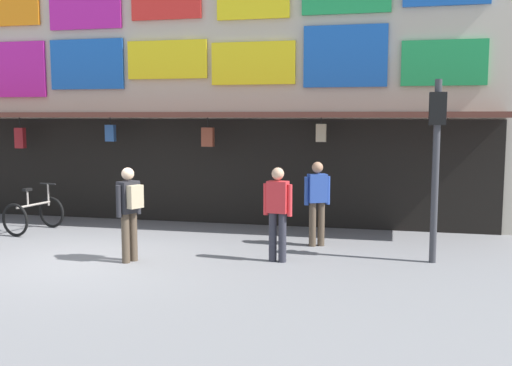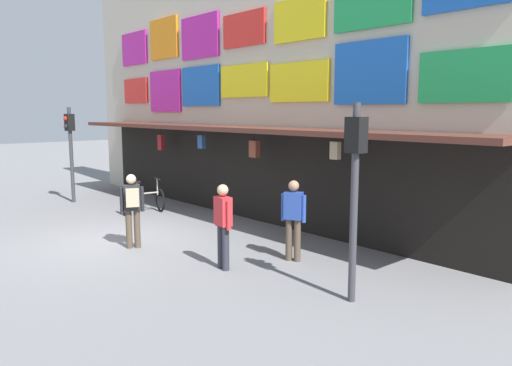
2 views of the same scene
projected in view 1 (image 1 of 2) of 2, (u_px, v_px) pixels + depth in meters
ground_plane at (89, 259)px, 10.51m from camera, size 80.00×80.00×0.00m
shopfront at (176, 60)px, 14.48m from camera, size 18.00×2.60×8.00m
traffic_light_far at (436, 141)px, 10.06m from camera, size 0.28×0.33×3.20m
bicycle_parked at (34, 214)px, 12.97m from camera, size 0.91×1.27×1.05m
pedestrian_in_purple at (130, 207)px, 10.21m from camera, size 0.45×0.49×1.68m
pedestrian_in_green at (278, 209)px, 10.24m from camera, size 0.53×0.27×1.68m
pedestrian_in_blue at (317, 199)px, 11.49m from camera, size 0.49×0.36×1.68m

